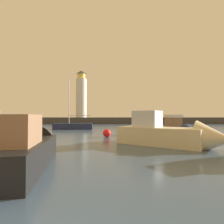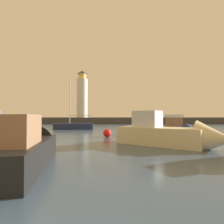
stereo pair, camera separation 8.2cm
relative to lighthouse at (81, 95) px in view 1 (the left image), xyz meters
The scene contains 8 objects.
ground_plane 28.14m from the lighthouse, 75.72° to the right, with size 220.00×220.00×0.00m, color #384C60.
breakwater 9.80m from the lighthouse, ahead, with size 79.56×6.02×1.75m, color #423F3D.
lighthouse is the anchor object (origin of this frame).
motorboat_0 42.76m from the lighthouse, 72.14° to the right, with size 7.61×6.56×2.96m.
motorboat_2 36.16m from the lighthouse, 62.57° to the right, with size 3.04×6.48×2.64m.
motorboat_5 45.70m from the lighthouse, 84.19° to the right, with size 3.20×7.50×2.64m.
sailboat_moored 24.47m from the lighthouse, 84.26° to the right, with size 6.31×1.83×8.14m.
mooring_buoy 36.17m from the lighthouse, 76.88° to the right, with size 0.83×0.83×0.83m, color red.
Camera 1 is at (1.78, -1.19, 2.14)m, focal length 30.18 mm.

